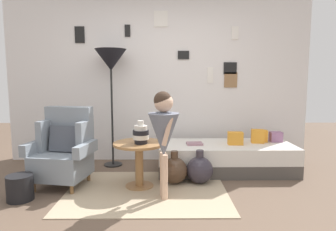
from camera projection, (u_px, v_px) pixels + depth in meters
The scene contains 17 objects.
ground_plane at pixel (154, 211), 2.95m from camera, with size 12.00×12.00×0.00m, color brown.
gallery_wall at pixel (158, 80), 4.73m from camera, with size 4.80×0.12×2.60m.
rug at pixel (147, 191), 3.46m from camera, with size 1.87×1.40×0.01m, color tan.
armchair at pixel (64, 150), 3.65m from camera, with size 0.83×0.68×0.97m.
daybed at pixel (225, 157), 4.21m from camera, with size 1.91×0.81×0.40m.
pillow_head at pixel (276, 137), 4.32m from camera, with size 0.17×0.12×0.15m, color gray.
pillow_mid at pixel (261, 136), 4.30m from camera, with size 0.16×0.12×0.17m, color orange.
pillow_back at pixel (258, 136), 4.24m from camera, with size 0.17×0.12×0.20m, color orange.
pillow_extra at pixel (235, 138), 4.12m from camera, with size 0.21×0.12×0.18m, color orange.
side_table at pixel (139, 155), 3.56m from camera, with size 0.62×0.62×0.56m.
vase_striped at pixel (141, 134), 3.47m from camera, with size 0.19×0.19×0.28m.
floor_lamp at pixel (111, 63), 4.33m from camera, with size 0.47×0.47×1.76m.
person_child at pixel (164, 130), 3.17m from camera, with size 0.34×0.34×1.19m.
book_on_daybed at pixel (195, 144), 4.13m from camera, with size 0.22×0.16×0.03m, color gray.
demijohn_near at pixel (174, 170), 3.71m from camera, with size 0.33×0.33×0.42m.
demijohn_far at pixel (200, 170), 3.72m from camera, with size 0.34×0.34×0.43m.
magazine_basket at pixel (20, 188), 3.20m from camera, with size 0.28×0.28×0.28m, color black.
Camera 1 is at (0.12, -2.81, 1.32)m, focal length 31.35 mm.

